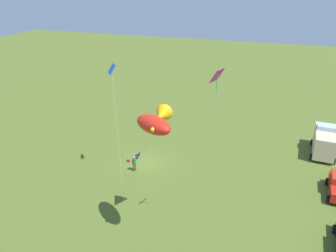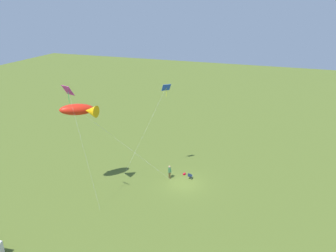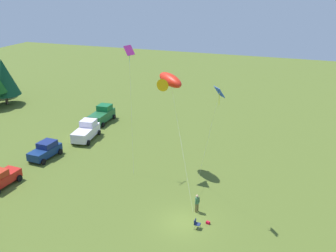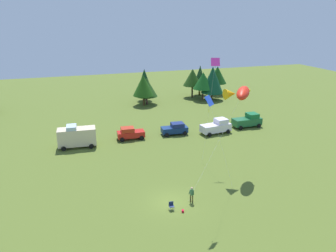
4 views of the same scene
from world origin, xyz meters
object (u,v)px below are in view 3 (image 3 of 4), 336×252
folding_chair (196,223)px  car_navy_hatch (45,150)px  backpack_on_grass (208,223)px  kite_diamond_blue (219,96)px  kite_large_fish (169,81)px  truck_white_pickup (86,131)px  person_kite_flyer (197,202)px  truck_green_flatbed (102,115)px  kite_diamond_rainbow (129,54)px

folding_chair → car_navy_hatch: 21.80m
backpack_on_grass → kite_diamond_blue: 10.96m
car_navy_hatch → kite_large_fish: (3.03, -14.28, 8.82)m
truck_white_pickup → kite_diamond_blue: 24.33m
car_navy_hatch → kite_diamond_blue: (-3.98, -21.13, 9.83)m
kite_large_fish → person_kite_flyer: bearing=-145.3°
kite_large_fish → car_navy_hatch: bearing=102.0°
folding_chair → backpack_on_grass: bearing=53.3°
truck_white_pickup → car_navy_hatch: bearing=159.8°
kite_diamond_blue → car_navy_hatch: bearing=79.3°
folding_chair → truck_green_flatbed: truck_green_flatbed is taller
kite_large_fish → folding_chair: bearing=-149.3°
person_kite_flyer → car_navy_hatch: 20.46m
person_kite_flyer → kite_diamond_blue: 9.89m
folding_chair → truck_green_flatbed: size_ratio=0.16×
person_kite_flyer → truck_green_flatbed: (18.22, 19.57, 0.08)m
backpack_on_grass → truck_white_pickup: size_ratio=0.06×
truck_green_flatbed → kite_diamond_blue: size_ratio=0.44×
folding_chair → kite_large_fish: kite_large_fish is taller
folding_chair → kite_large_fish: (10.46, 6.21, 9.28)m
car_navy_hatch → kite_large_fish: bearing=-74.8°
car_navy_hatch → person_kite_flyer: bearing=-100.9°
truck_white_pickup → kite_diamond_rainbow: (-5.18, -9.05, 11.52)m
truck_green_flatbed → kite_diamond_blue: 28.71m
car_navy_hatch → truck_green_flatbed: bearing=2.1°
folding_chair → car_navy_hatch: car_navy_hatch is taller
truck_white_pickup → kite_diamond_blue: kite_diamond_blue is taller
person_kite_flyer → kite_large_fish: kite_large_fish is taller
car_navy_hatch → kite_large_fish: size_ratio=0.41×
folding_chair → kite_diamond_blue: kite_diamond_blue is taller
car_navy_hatch → kite_diamond_rainbow: 15.81m
folding_chair → kite_diamond_rainbow: kite_diamond_rainbow is taller
kite_large_fish → kite_diamond_blue: bearing=-135.7°
folding_chair → kite_large_fish: bearing=123.7°
folding_chair → car_navy_hatch: size_ratio=0.19×
car_navy_hatch → kite_diamond_rainbow: (1.48, -10.56, 11.67)m
truck_green_flatbed → folding_chair: bearing=-137.2°
backpack_on_grass → car_navy_hatch: (6.50, 21.26, 0.84)m
backpack_on_grass → truck_white_pickup: bearing=56.3°
folding_chair → kite_diamond_blue: size_ratio=0.07×
person_kite_flyer → kite_diamond_rainbow: kite_diamond_rainbow is taller
backpack_on_grass → car_navy_hatch: bearing=73.0°
person_kite_flyer → kite_large_fish: (8.04, 5.56, 8.75)m
truck_white_pickup → kite_diamond_blue: size_ratio=0.45×
car_navy_hatch → truck_green_flatbed: truck_green_flatbed is taller
backpack_on_grass → car_navy_hatch: size_ratio=0.07×
kite_large_fish → kite_diamond_rainbow: kite_diamond_rainbow is taller
person_kite_flyer → truck_green_flatbed: 26.74m
backpack_on_grass → kite_large_fish: size_ratio=0.03×
backpack_on_grass → kite_large_fish: kite_large_fish is taller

